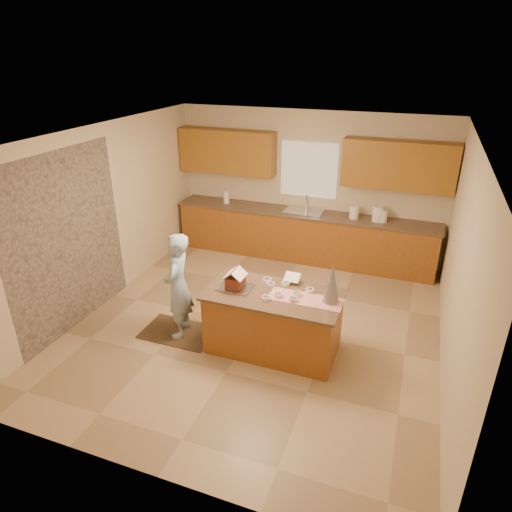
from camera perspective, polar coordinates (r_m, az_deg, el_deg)
name	(u,v)px	position (r m, az deg, el deg)	size (l,w,h in m)	color
floor	(258,324)	(6.67, 0.21, -8.62)	(5.50, 5.50, 0.00)	tan
ceiling	(258,136)	(5.65, 0.26, 14.85)	(5.50, 5.50, 0.00)	silver
wall_back	(309,185)	(8.53, 6.66, 8.84)	(5.50, 5.50, 0.00)	beige
wall_front	(143,362)	(3.90, -14.11, -12.78)	(5.50, 5.50, 0.00)	beige
wall_left	(102,217)	(7.22, -18.80, 4.67)	(5.50, 5.50, 0.00)	beige
wall_right	(460,268)	(5.76, 24.31, -1.40)	(5.50, 5.50, 0.00)	beige
stone_accent	(67,243)	(6.69, -22.68, 1.53)	(2.50, 2.50, 0.00)	gray
window_curtain	(309,170)	(8.42, 6.71, 10.75)	(1.05, 0.03, 1.00)	white
back_counter_base	(302,237)	(8.55, 5.87, 2.46)	(4.80, 0.60, 0.88)	#955B1F
back_counter_top	(303,213)	(8.39, 6.00, 5.37)	(4.85, 0.63, 0.04)	brown
upper_cabinet_left	(227,151)	(8.71, -3.64, 13.03)	(1.85, 0.35, 0.80)	#9E6B21
upper_cabinet_right	(399,165)	(8.01, 17.53, 10.89)	(1.85, 0.35, 0.80)	#9E6B21
sink	(303,214)	(8.39, 6.00, 5.30)	(0.70, 0.45, 0.12)	silver
faucet	(306,202)	(8.50, 6.36, 6.76)	(0.03, 0.03, 0.28)	silver
island_base	(273,323)	(5.98, 2.17, -8.42)	(1.66, 0.83, 0.81)	#955B1F
island_top	(274,295)	(5.75, 2.24, -4.89)	(1.73, 0.90, 0.04)	brown
table_runner	(305,299)	(5.65, 6.26, -5.41)	(0.92, 0.33, 0.01)	red
baking_tray	(235,287)	(5.86, -2.62, -3.98)	(0.42, 0.31, 0.02)	silver
cookbook	(292,277)	(5.96, 4.58, -2.70)	(0.20, 0.02, 0.17)	white
tinsel_tree	(332,284)	(5.51, 9.56, -3.45)	(0.20, 0.20, 0.51)	#A6A5B1
rug	(179,332)	(6.59, -9.69, -9.44)	(1.02, 0.66, 0.01)	black
boy	(178,286)	(6.18, -9.79, -3.75)	(0.55, 0.36, 1.50)	#96B6D5
canister_a	(354,212)	(8.18, 12.27, 5.40)	(0.16, 0.16, 0.22)	white
canister_b	(378,214)	(8.14, 15.09, 5.14)	(0.18, 0.18, 0.26)	white
canister_c	(383,216)	(8.14, 15.73, 4.85)	(0.14, 0.14, 0.20)	white
paper_towel	(226,197)	(8.82, -3.77, 7.41)	(0.11, 0.11, 0.24)	white
gingerbread_house	(235,280)	(5.81, -2.64, -3.04)	(0.25, 0.26, 0.26)	brown
candy_bowls	(283,291)	(5.76, 3.47, -4.37)	(0.71, 0.56, 0.05)	#DAFA27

